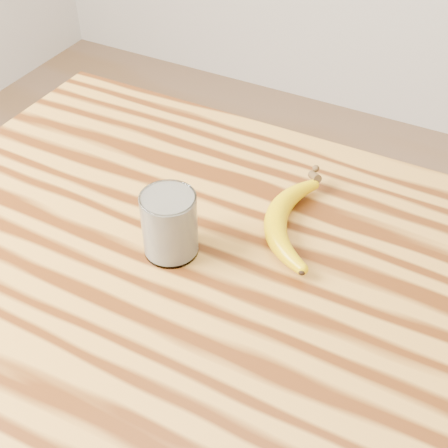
% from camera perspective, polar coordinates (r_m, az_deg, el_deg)
% --- Properties ---
extents(table, '(1.20, 0.80, 0.90)m').
position_cam_1_polar(table, '(0.97, 2.19, -11.44)').
color(table, '#B98132').
rests_on(table, ground).
extents(smoothie_glass, '(0.08, 0.08, 0.10)m').
position_cam_1_polar(smoothie_glass, '(0.89, -5.00, 0.01)').
color(smoothie_glass, white).
rests_on(smoothie_glass, table).
extents(banana, '(0.19, 0.31, 0.04)m').
position_cam_1_polar(banana, '(0.95, 4.70, 0.41)').
color(banana, '#D3A900').
rests_on(banana, table).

